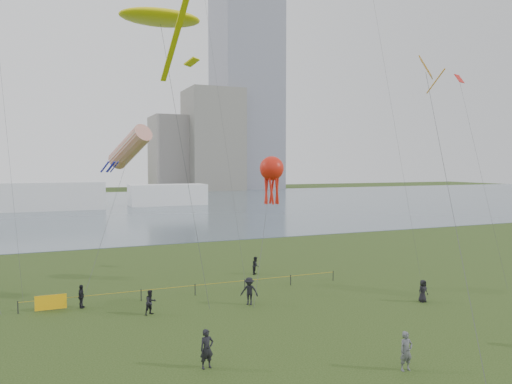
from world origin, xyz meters
name	(u,v)px	position (x,y,z in m)	size (l,w,h in m)	color
ground_plane	(337,370)	(0.00, 0.00, 0.00)	(400.00, 400.00, 0.00)	#223511
lake	(106,206)	(0.00, 100.00, 0.02)	(400.00, 120.00, 0.08)	#4F606C
tower	(246,39)	(62.00, 168.00, 60.00)	(24.00, 24.00, 120.00)	slate
building_mid	(213,140)	(46.00, 162.00, 19.00)	(20.00, 20.00, 38.00)	slate
building_low	(173,153)	(32.00, 168.00, 14.00)	(16.00, 18.00, 28.00)	gray
pavilion_left	(50,196)	(-12.00, 95.00, 3.00)	(22.00, 8.00, 6.00)	white
pavilion_right	(168,195)	(14.00, 98.00, 2.50)	(18.00, 7.00, 5.00)	white
fence	(111,296)	(-8.62, 15.84, 0.55)	(24.07, 0.07, 1.05)	black
kite_flyer	(406,351)	(3.01, -1.27, 0.94)	(0.68, 0.45, 1.88)	#54565B
spectator_a	(151,302)	(-6.50, 12.29, 0.81)	(0.79, 0.61, 1.62)	black
spectator_b	(249,291)	(0.30, 11.92, 0.96)	(1.25, 0.72, 1.93)	black
spectator_c	(81,296)	(-10.58, 15.63, 0.80)	(0.94, 0.39, 1.60)	black
spectator_d	(423,291)	(11.98, 7.80, 0.80)	(0.78, 0.51, 1.59)	black
spectator_f	(207,349)	(-5.65, 2.66, 0.95)	(0.69, 0.45, 1.90)	black
spectator_g	(256,265)	(4.46, 20.68, 0.79)	(0.77, 0.60, 1.58)	black
kite_stingray	(160,18)	(-5.12, 14.78, 19.84)	(5.63, 10.23, 20.33)	#3F3F42
kite_windsock	(130,147)	(-6.27, 21.68, 11.19)	(6.11, 8.62, 13.02)	#3F3F42
kite_octopus	(272,170)	(4.18, 16.71, 9.37)	(4.91, 6.66, 10.47)	#3F3F42
kite_delta	(428,78)	(9.58, 4.95, 15.21)	(6.25, 11.14, 16.63)	#3F3F42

